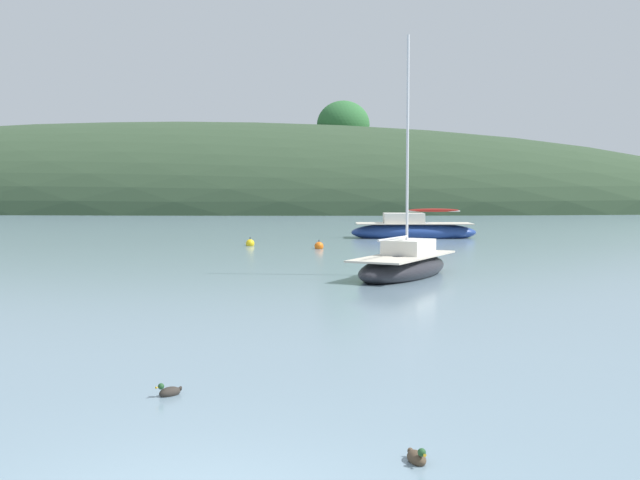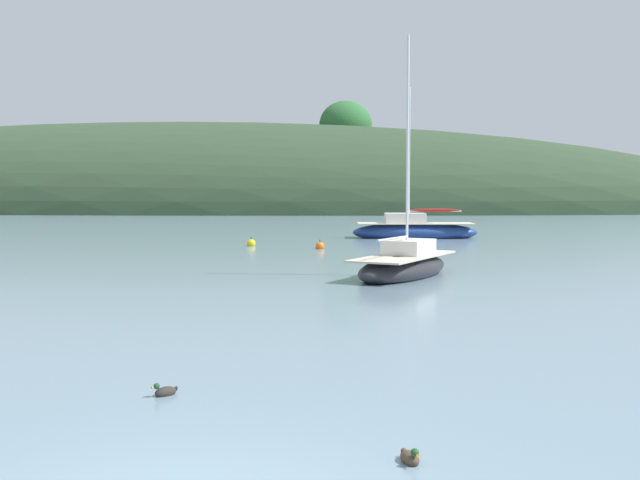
{
  "view_description": "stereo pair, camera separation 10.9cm",
  "coord_description": "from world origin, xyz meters",
  "px_view_note": "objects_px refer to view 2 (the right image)",
  "views": [
    {
      "loc": [
        1.68,
        -6.99,
        2.96
      ],
      "look_at": [
        0.0,
        20.0,
        1.2
      ],
      "focal_mm": 45.24,
      "sensor_mm": 36.0,
      "label": 1
    },
    {
      "loc": [
        1.79,
        -6.98,
        2.96
      ],
      "look_at": [
        0.0,
        20.0,
        1.2
      ],
      "focal_mm": 45.24,
      "sensor_mm": 36.0,
      "label": 2
    }
  ],
  "objects_px": {
    "sailboat_cream_ketch": "(404,266)",
    "duck_straggler": "(410,458)",
    "mooring_buoy_outer": "(251,243)",
    "duck_lone_left": "(165,392)",
    "mooring_buoy_inner": "(320,246)",
    "sailboat_grey_yawl": "(414,230)"
  },
  "relations": [
    {
      "from": "mooring_buoy_inner",
      "to": "mooring_buoy_outer",
      "type": "bearing_deg",
      "value": 153.91
    },
    {
      "from": "duck_lone_left",
      "to": "sailboat_cream_ketch",
      "type": "bearing_deg",
      "value": 75.75
    },
    {
      "from": "sailboat_cream_ketch",
      "to": "duck_lone_left",
      "type": "relative_size",
      "value": 22.11
    },
    {
      "from": "duck_lone_left",
      "to": "duck_straggler",
      "type": "xyz_separation_m",
      "value": [
        3.36,
        -2.6,
        0.0
      ]
    },
    {
      "from": "duck_straggler",
      "to": "mooring_buoy_inner",
      "type": "bearing_deg",
      "value": 95.62
    },
    {
      "from": "sailboat_cream_ketch",
      "to": "mooring_buoy_inner",
      "type": "distance_m",
      "value": 12.47
    },
    {
      "from": "sailboat_cream_ketch",
      "to": "duck_straggler",
      "type": "xyz_separation_m",
      "value": [
        -0.63,
        -18.3,
        -0.31
      ]
    },
    {
      "from": "sailboat_grey_yawl",
      "to": "mooring_buoy_inner",
      "type": "distance_m",
      "value": 10.13
    },
    {
      "from": "mooring_buoy_inner",
      "to": "duck_straggler",
      "type": "bearing_deg",
      "value": -84.38
    },
    {
      "from": "mooring_buoy_inner",
      "to": "sailboat_cream_ketch",
      "type": "bearing_deg",
      "value": -73.21
    },
    {
      "from": "duck_lone_left",
      "to": "sailboat_grey_yawl",
      "type": "bearing_deg",
      "value": 81.62
    },
    {
      "from": "mooring_buoy_inner",
      "to": "duck_lone_left",
      "type": "height_order",
      "value": "mooring_buoy_inner"
    },
    {
      "from": "mooring_buoy_inner",
      "to": "duck_lone_left",
      "type": "relative_size",
      "value": 1.45
    },
    {
      "from": "sailboat_grey_yawl",
      "to": "mooring_buoy_inner",
      "type": "relative_size",
      "value": 16.82
    },
    {
      "from": "sailboat_cream_ketch",
      "to": "duck_lone_left",
      "type": "distance_m",
      "value": 16.2
    },
    {
      "from": "mooring_buoy_outer",
      "to": "duck_lone_left",
      "type": "distance_m",
      "value": 29.59
    },
    {
      "from": "duck_lone_left",
      "to": "duck_straggler",
      "type": "relative_size",
      "value": 0.89
    },
    {
      "from": "mooring_buoy_outer",
      "to": "duck_straggler",
      "type": "xyz_separation_m",
      "value": [
        6.6,
        -32.01,
        -0.07
      ]
    },
    {
      "from": "mooring_buoy_inner",
      "to": "duck_straggler",
      "type": "distance_m",
      "value": 30.38
    },
    {
      "from": "sailboat_grey_yawl",
      "to": "mooring_buoy_inner",
      "type": "bearing_deg",
      "value": -119.47
    },
    {
      "from": "sailboat_cream_ketch",
      "to": "mooring_buoy_outer",
      "type": "xyz_separation_m",
      "value": [
        -7.23,
        13.71,
        -0.24
      ]
    },
    {
      "from": "sailboat_cream_ketch",
      "to": "duck_straggler",
      "type": "bearing_deg",
      "value": -91.96
    }
  ]
}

